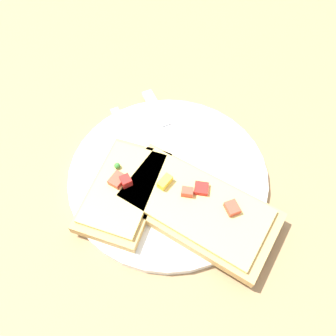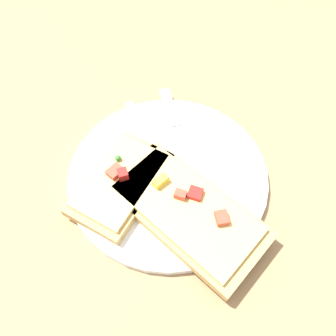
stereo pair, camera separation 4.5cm
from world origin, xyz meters
name	(u,v)px [view 1 (the left image)]	position (x,y,z in m)	size (l,w,h in m)	color
ground_plane	(168,176)	(0.00, 0.00, 0.00)	(4.00, 4.00, 0.00)	#9E7A51
plate	(168,174)	(0.00, 0.00, 0.01)	(0.28, 0.28, 0.01)	white
fork	(145,163)	(-0.04, 0.00, 0.01)	(0.17, 0.15, 0.01)	silver
knife	(169,131)	(-0.03, 0.07, 0.01)	(0.17, 0.16, 0.01)	silver
pizza_slice_main	(195,206)	(0.05, -0.04, 0.02)	(0.22, 0.13, 0.03)	tan
pizza_slice_corner	(124,190)	(-0.04, -0.05, 0.02)	(0.10, 0.15, 0.03)	tan
crumb_scatter	(142,150)	(-0.05, 0.02, 0.02)	(0.01, 0.02, 0.01)	tan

